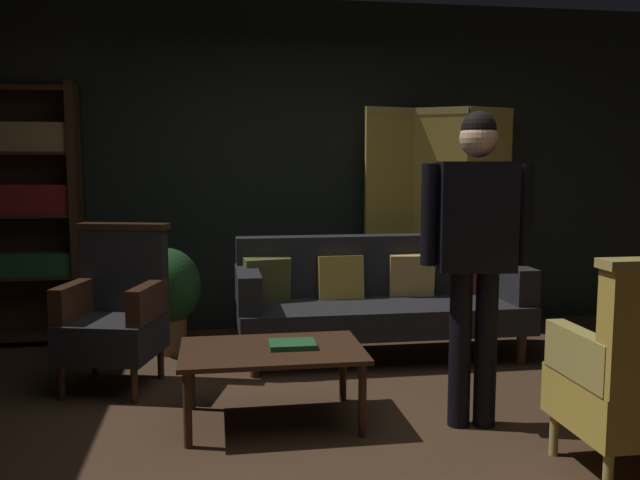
{
  "coord_description": "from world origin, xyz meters",
  "views": [
    {
      "loc": [
        -0.65,
        -3.33,
        1.43
      ],
      "look_at": [
        0.0,
        0.8,
        0.95
      ],
      "focal_mm": 37.53,
      "sensor_mm": 36.0,
      "label": 1
    }
  ],
  "objects_px": {
    "armchair_gilt_accent": "(638,375)",
    "armchair_wing_left": "(116,311)",
    "coffee_table": "(272,356)",
    "book_green_cloth": "(292,344)",
    "folding_screen": "(439,216)",
    "standing_figure": "(476,240)",
    "bookshelf": "(21,207)",
    "velvet_couch": "(379,294)",
    "potted_plant": "(167,293)"
  },
  "relations": [
    {
      "from": "standing_figure",
      "to": "book_green_cloth",
      "type": "height_order",
      "value": "standing_figure"
    },
    {
      "from": "armchair_wing_left",
      "to": "velvet_couch",
      "type": "bearing_deg",
      "value": 13.25
    },
    {
      "from": "standing_figure",
      "to": "potted_plant",
      "type": "height_order",
      "value": "standing_figure"
    },
    {
      "from": "coffee_table",
      "to": "book_green_cloth",
      "type": "xyz_separation_m",
      "value": [
        0.11,
        0.01,
        0.06
      ]
    },
    {
      "from": "armchair_wing_left",
      "to": "bookshelf",
      "type": "bearing_deg",
      "value": 126.26
    },
    {
      "from": "folding_screen",
      "to": "book_green_cloth",
      "type": "height_order",
      "value": "folding_screen"
    },
    {
      "from": "armchair_gilt_accent",
      "to": "folding_screen",
      "type": "bearing_deg",
      "value": 89.29
    },
    {
      "from": "armchair_gilt_accent",
      "to": "book_green_cloth",
      "type": "xyz_separation_m",
      "value": [
        -1.45,
        0.94,
        -0.06
      ]
    },
    {
      "from": "book_green_cloth",
      "to": "bookshelf",
      "type": "bearing_deg",
      "value": 134.56
    },
    {
      "from": "folding_screen",
      "to": "bookshelf",
      "type": "relative_size",
      "value": 0.93
    },
    {
      "from": "folding_screen",
      "to": "bookshelf",
      "type": "distance_m",
      "value": 3.39
    },
    {
      "from": "coffee_table",
      "to": "potted_plant",
      "type": "height_order",
      "value": "potted_plant"
    },
    {
      "from": "standing_figure",
      "to": "folding_screen",
      "type": "bearing_deg",
      "value": 76.07
    },
    {
      "from": "folding_screen",
      "to": "armchair_wing_left",
      "type": "height_order",
      "value": "folding_screen"
    },
    {
      "from": "standing_figure",
      "to": "armchair_wing_left",
      "type": "bearing_deg",
      "value": 153.76
    },
    {
      "from": "folding_screen",
      "to": "standing_figure",
      "type": "distance_m",
      "value": 2.17
    },
    {
      "from": "coffee_table",
      "to": "standing_figure",
      "type": "relative_size",
      "value": 0.59
    },
    {
      "from": "potted_plant",
      "to": "book_green_cloth",
      "type": "distance_m",
      "value": 1.69
    },
    {
      "from": "bookshelf",
      "to": "armchair_gilt_accent",
      "type": "relative_size",
      "value": 1.97
    },
    {
      "from": "folding_screen",
      "to": "coffee_table",
      "type": "xyz_separation_m",
      "value": [
        -1.6,
        -1.89,
        -0.61
      ]
    },
    {
      "from": "velvet_couch",
      "to": "coffee_table",
      "type": "distance_m",
      "value": 1.51
    },
    {
      "from": "folding_screen",
      "to": "standing_figure",
      "type": "bearing_deg",
      "value": -103.93
    },
    {
      "from": "bookshelf",
      "to": "velvet_couch",
      "type": "relative_size",
      "value": 0.97
    },
    {
      "from": "velvet_couch",
      "to": "book_green_cloth",
      "type": "bearing_deg",
      "value": -123.35
    },
    {
      "from": "bookshelf",
      "to": "velvet_couch",
      "type": "xyz_separation_m",
      "value": [
        2.7,
        -0.74,
        -0.63
      ]
    },
    {
      "from": "velvet_couch",
      "to": "armchair_gilt_accent",
      "type": "bearing_deg",
      "value": -72.99
    },
    {
      "from": "folding_screen",
      "to": "bookshelf",
      "type": "xyz_separation_m",
      "value": [
        -3.39,
        0.06,
        0.1
      ]
    },
    {
      "from": "armchair_wing_left",
      "to": "book_green_cloth",
      "type": "distance_m",
      "value": 1.3
    },
    {
      "from": "armchair_gilt_accent",
      "to": "book_green_cloth",
      "type": "distance_m",
      "value": 1.73
    },
    {
      "from": "velvet_couch",
      "to": "armchair_wing_left",
      "type": "relative_size",
      "value": 2.04
    },
    {
      "from": "coffee_table",
      "to": "potted_plant",
      "type": "relative_size",
      "value": 1.25
    },
    {
      "from": "velvet_couch",
      "to": "armchair_gilt_accent",
      "type": "height_order",
      "value": "armchair_gilt_accent"
    },
    {
      "from": "standing_figure",
      "to": "book_green_cloth",
      "type": "bearing_deg",
      "value": 166.92
    },
    {
      "from": "armchair_gilt_accent",
      "to": "velvet_couch",
      "type": "bearing_deg",
      "value": 107.01
    },
    {
      "from": "bookshelf",
      "to": "book_green_cloth",
      "type": "distance_m",
      "value": 2.8
    },
    {
      "from": "coffee_table",
      "to": "armchair_wing_left",
      "type": "relative_size",
      "value": 0.96
    },
    {
      "from": "armchair_wing_left",
      "to": "standing_figure",
      "type": "height_order",
      "value": "standing_figure"
    },
    {
      "from": "bookshelf",
      "to": "armchair_gilt_accent",
      "type": "xyz_separation_m",
      "value": [
        3.36,
        -2.88,
        -0.6
      ]
    },
    {
      "from": "velvet_couch",
      "to": "potted_plant",
      "type": "distance_m",
      "value": 1.6
    },
    {
      "from": "armchair_gilt_accent",
      "to": "book_green_cloth",
      "type": "height_order",
      "value": "armchair_gilt_accent"
    },
    {
      "from": "book_green_cloth",
      "to": "folding_screen",
      "type": "bearing_deg",
      "value": 51.79
    },
    {
      "from": "velvet_couch",
      "to": "book_green_cloth",
      "type": "height_order",
      "value": "velvet_couch"
    },
    {
      "from": "velvet_couch",
      "to": "book_green_cloth",
      "type": "relative_size",
      "value": 8.33
    },
    {
      "from": "armchair_wing_left",
      "to": "potted_plant",
      "type": "distance_m",
      "value": 0.79
    },
    {
      "from": "armchair_wing_left",
      "to": "folding_screen",
      "type": "bearing_deg",
      "value": 23.76
    },
    {
      "from": "armchair_gilt_accent",
      "to": "armchair_wing_left",
      "type": "relative_size",
      "value": 1.0
    },
    {
      "from": "coffee_table",
      "to": "standing_figure",
      "type": "bearing_deg",
      "value": -11.25
    },
    {
      "from": "coffee_table",
      "to": "book_green_cloth",
      "type": "distance_m",
      "value": 0.13
    },
    {
      "from": "armchair_wing_left",
      "to": "standing_figure",
      "type": "bearing_deg",
      "value": -26.24
    },
    {
      "from": "standing_figure",
      "to": "book_green_cloth",
      "type": "xyz_separation_m",
      "value": [
        -0.96,
        0.22,
        -0.59
      ]
    }
  ]
}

